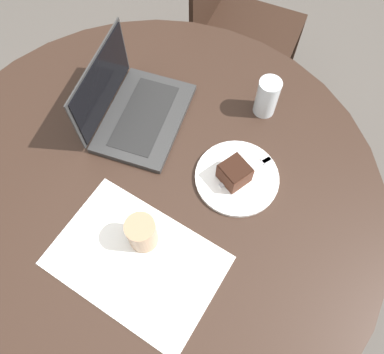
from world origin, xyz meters
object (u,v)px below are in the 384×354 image
object	(u,v)px
plate	(237,178)
laptop	(134,109)
coffee_glass	(142,233)
chair	(235,24)

from	to	relation	value
plate	laptop	world-z (taller)	laptop
plate	coffee_glass	world-z (taller)	coffee_glass
chair	coffee_glass	world-z (taller)	chair
chair	laptop	bearing A→B (deg)	-5.02
plate	coffee_glass	xyz separation A→B (m)	(0.16, 0.26, 0.05)
chair	laptop	xyz separation A→B (m)	(0.08, 0.76, 0.28)
plate	laptop	xyz separation A→B (m)	(0.36, -0.08, 0.03)
chair	plate	distance (m)	0.92
chair	coffee_glass	distance (m)	1.15
chair	plate	world-z (taller)	chair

